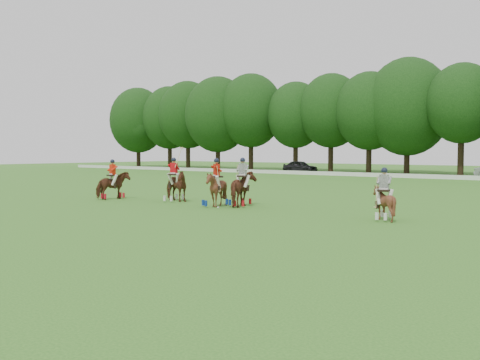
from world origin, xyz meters
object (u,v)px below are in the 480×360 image
Objects in this scene: polo_red_c at (217,189)px; polo_stripe_a at (243,189)px; polo_red_b at (174,186)px; polo_red_a at (113,185)px; polo_ball at (218,208)px; car_left at (300,167)px; polo_stripe_b at (384,202)px.

polo_stripe_a is at bearing 44.49° from polo_red_c.
polo_red_b is 4.68m from polo_stripe_a.
polo_red_a is 0.78× the size of polo_red_b.
polo_red_b reaches higher than polo_stripe_a.
polo_ball is (-0.40, -1.41, -0.86)m from polo_stripe_a.
polo_ball is (4.27, -1.18, -0.84)m from polo_red_b.
polo_red_c is 1.32m from polo_stripe_a.
polo_red_b is 3.80m from polo_red_c.
car_left is 43.58m from polo_ball.
polo_stripe_b is (12.44, -0.38, -0.14)m from polo_red_b.
polo_red_c is (19.24, -38.34, 0.11)m from car_left.
polo_red_b is at bearing 178.27° from polo_stripe_b.
polo_ball is (8.00, 0.10, -0.79)m from polo_red_a.
polo_red_b reaches higher than polo_stripe_b.
polo_stripe_b is (8.70, 0.31, -0.14)m from polo_red_c.
polo_stripe_a reaches higher than polo_red_c.
polo_red_c is at bearing -135.51° from polo_stripe_a.
polo_red_c is 1.14× the size of polo_stripe_b.
polo_stripe_a reaches higher than car_left.
car_left is at bearing 118.33° from polo_stripe_a.
polo_stripe_a is 1.15× the size of polo_stripe_b.
polo_red_b reaches higher than polo_red_c.
polo_stripe_a is (20.17, -37.41, 0.13)m from car_left.
car_left is 40.67m from polo_red_a.
polo_red_c is at bearing -150.36° from car_left.
polo_red_c is at bearing 137.30° from polo_ball.
polo_red_a is 1.08× the size of polo_stripe_b.
polo_red_a is 0.94× the size of polo_stripe_a.
polo_red_a is at bearing -179.30° from polo_ball.
car_left is 40.72m from polo_red_b.
polo_red_c is 0.99× the size of polo_stripe_a.
polo_stripe_a is (0.94, 0.92, 0.02)m from polo_red_c.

